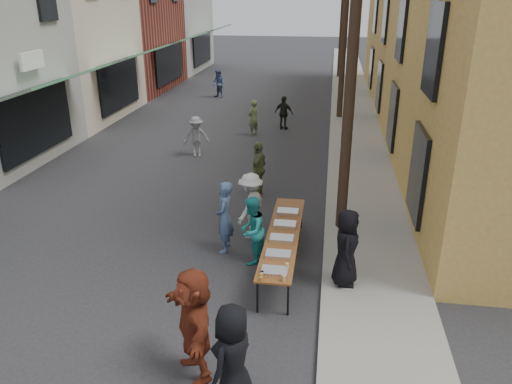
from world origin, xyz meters
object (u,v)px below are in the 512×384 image
(utility_pole_mid, at_px, (345,19))
(utility_pole_far, at_px, (343,9))
(catering_tray_sausage, at_px, (274,271))
(guest_front_a, at_px, (233,360))
(utility_pole_near, at_px, (353,48))
(guest_front_c, at_px, (251,230))
(serving_table, at_px, (283,235))
(server, at_px, (346,247))

(utility_pole_mid, relative_size, utility_pole_far, 1.00)
(catering_tray_sausage, relative_size, guest_front_a, 0.29)
(utility_pole_near, relative_size, guest_front_c, 5.76)
(guest_front_c, bearing_deg, guest_front_a, 17.16)
(serving_table, xyz_separation_m, guest_front_a, (-0.29, -4.23, 0.16))
(utility_pole_mid, height_order, serving_table, utility_pole_mid)
(catering_tray_sausage, xyz_separation_m, guest_front_c, (-0.70, 1.66, -0.01))
(utility_pole_near, xyz_separation_m, guest_front_a, (-1.59, -6.21, -3.63))
(server, bearing_deg, serving_table, 64.34)
(guest_front_c, bearing_deg, catering_tray_sausage, 34.60)
(utility_pole_near, distance_m, guest_front_c, 4.66)
(utility_pole_far, bearing_deg, server, -89.89)
(catering_tray_sausage, bearing_deg, utility_pole_mid, 85.27)
(serving_table, height_order, guest_front_a, guest_front_a)
(utility_pole_near, xyz_separation_m, catering_tray_sausage, (-1.29, -3.62, -3.71))
(utility_pole_mid, bearing_deg, guest_front_a, -94.98)
(utility_pole_mid, height_order, guest_front_c, utility_pole_mid)
(utility_pole_near, xyz_separation_m, guest_front_c, (-2.00, -1.97, -3.72))
(utility_pole_mid, xyz_separation_m, serving_table, (-1.29, -13.97, -3.79))
(guest_front_c, height_order, server, server)
(serving_table, bearing_deg, server, -28.48)
(guest_front_c, distance_m, server, 2.18)
(guest_front_a, height_order, guest_front_c, guest_front_a)
(serving_table, bearing_deg, utility_pole_mid, 84.71)
(guest_front_c, xyz_separation_m, server, (2.05, -0.74, 0.13))
(catering_tray_sausage, bearing_deg, guest_front_a, -96.44)
(utility_pole_far, bearing_deg, guest_front_c, -94.40)
(utility_pole_near, height_order, serving_table, utility_pole_near)
(utility_pole_near, xyz_separation_m, serving_table, (-1.29, -1.97, -3.79))
(catering_tray_sausage, distance_m, guest_front_a, 2.60)
(utility_pole_far, relative_size, guest_front_a, 5.16)
(catering_tray_sausage, bearing_deg, utility_pole_far, 87.32)
(guest_front_a, bearing_deg, utility_pole_mid, -162.03)
(utility_pole_far, distance_m, guest_front_a, 30.47)
(guest_front_a, xyz_separation_m, guest_front_c, (-0.41, 4.24, -0.09))
(utility_pole_mid, relative_size, serving_table, 2.25)
(utility_pole_mid, bearing_deg, guest_front_c, -98.14)
(utility_pole_mid, bearing_deg, catering_tray_sausage, -94.73)
(utility_pole_far, relative_size, serving_table, 2.25)
(utility_pole_mid, relative_size, guest_front_c, 5.76)
(utility_pole_mid, relative_size, catering_tray_sausage, 18.00)
(guest_front_a, distance_m, guest_front_c, 4.26)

